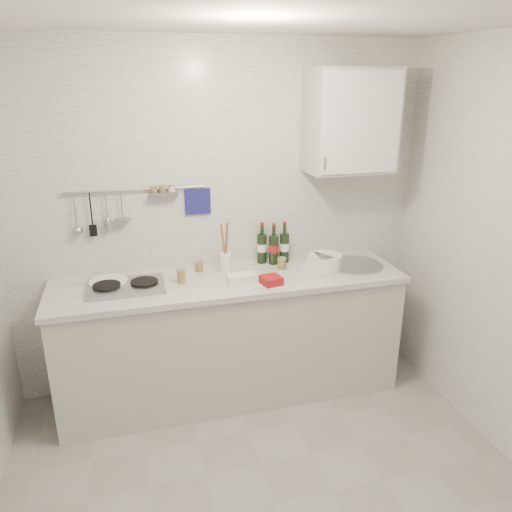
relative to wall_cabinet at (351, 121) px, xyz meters
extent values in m
plane|color=gray|center=(-0.90, -1.22, -1.95)|extent=(3.00, 3.00, 0.00)
plane|color=silver|center=(-0.90, -1.22, 0.55)|extent=(3.00, 3.00, 0.00)
cube|color=silver|center=(-0.90, 0.18, -0.70)|extent=(3.00, 0.02, 2.50)
cube|color=#B5B1A7|center=(-0.90, -0.12, -1.51)|extent=(2.40, 0.60, 0.88)
cube|color=silver|center=(-0.90, -0.12, -1.05)|extent=(2.44, 0.64, 0.04)
cube|color=black|center=(-0.90, -0.10, -1.90)|extent=(2.34, 0.52, 0.10)
cube|color=#93969B|center=(-1.60, -0.12, -1.01)|extent=(0.50, 0.32, 0.03)
cylinder|color=black|center=(-1.72, -0.12, -0.99)|extent=(0.18, 0.18, 0.01)
cylinder|color=black|center=(-1.48, -0.12, -0.99)|extent=(0.18, 0.18, 0.01)
cylinder|color=#93969B|center=(0.05, -0.12, -1.02)|extent=(0.40, 0.40, 0.02)
cylinder|color=#93969B|center=(0.05, -0.12, -1.08)|extent=(0.34, 0.34, 0.10)
cylinder|color=#93969B|center=(-1.47, 0.15, -0.43)|extent=(0.95, 0.02, 0.02)
cube|color=navy|center=(-1.06, 0.17, -0.54)|extent=(0.18, 0.02, 0.18)
cube|color=#B5B1A7|center=(0.00, 0.01, 0.00)|extent=(0.60, 0.35, 0.70)
cube|color=white|center=(0.00, -0.18, 0.00)|extent=(0.56, 0.01, 0.66)
cylinder|color=#93969B|center=(-0.26, -0.19, -0.25)|extent=(0.01, 0.01, 0.08)
cylinder|color=#507CB6|center=(-1.72, -0.05, -1.02)|extent=(0.26, 0.26, 0.01)
cylinder|color=#507CB6|center=(-1.72, -0.05, -1.01)|extent=(0.26, 0.26, 0.01)
cylinder|color=#507CB6|center=(-1.71, -0.04, -1.00)|extent=(0.25, 0.25, 0.01)
cylinder|color=white|center=(-0.22, -0.13, -1.02)|extent=(0.28, 0.28, 0.01)
cylinder|color=white|center=(-0.22, -0.12, -1.01)|extent=(0.27, 0.27, 0.01)
cylinder|color=white|center=(-0.21, -0.12, -1.00)|extent=(0.27, 0.27, 0.01)
cylinder|color=white|center=(-0.21, -0.12, -0.98)|extent=(0.26, 0.26, 0.01)
cylinder|color=white|center=(-0.20, -0.11, -0.97)|extent=(0.26, 0.26, 0.01)
cylinder|color=white|center=(-0.19, -0.11, -0.96)|extent=(0.25, 0.25, 0.01)
cylinder|color=white|center=(-0.19, -0.10, -0.95)|extent=(0.24, 0.24, 0.01)
cylinder|color=white|center=(-0.18, -0.10, -0.93)|extent=(0.24, 0.24, 0.01)
cube|color=white|center=(-0.84, -0.21, -1.00)|extent=(0.20, 0.11, 0.06)
cube|color=#AA1218|center=(-0.65, -0.29, -1.00)|extent=(0.15, 0.15, 0.05)
cylinder|color=white|center=(-0.90, 0.02, -0.96)|extent=(0.09, 0.09, 0.14)
cylinder|color=#905C39|center=(-0.89, 0.02, -0.79)|extent=(0.03, 0.07, 0.27)
cylinder|color=#905C39|center=(-0.91, 0.03, -0.80)|extent=(0.04, 0.05, 0.25)
cylinder|color=olive|center=(-1.08, 0.07, -0.99)|extent=(0.05, 0.05, 0.07)
cylinder|color=tan|center=(-1.08, 0.07, -0.95)|extent=(0.06, 0.06, 0.01)
cylinder|color=olive|center=(-0.49, 0.13, -0.99)|extent=(0.07, 0.07, 0.08)
cylinder|color=tan|center=(-0.49, 0.13, -0.94)|extent=(0.07, 0.07, 0.01)
cylinder|color=olive|center=(-0.50, -0.03, -0.99)|extent=(0.06, 0.06, 0.07)
cylinder|color=tan|center=(-0.50, -0.03, -0.95)|extent=(0.07, 0.07, 0.01)
cylinder|color=olive|center=(-1.23, -0.12, -0.98)|extent=(0.06, 0.06, 0.10)
cylinder|color=tan|center=(-1.23, -0.12, -0.93)|extent=(0.06, 0.06, 0.01)
camera|label=1|loc=(-1.57, -3.26, 0.28)|focal=35.00mm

